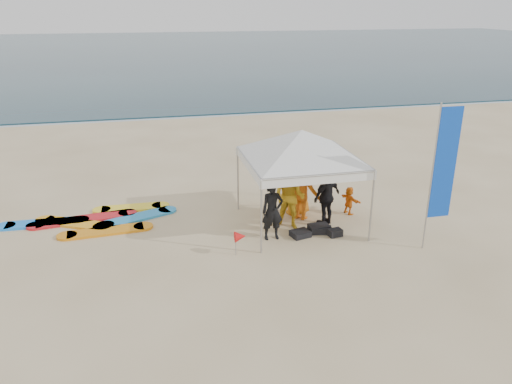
{
  "coord_description": "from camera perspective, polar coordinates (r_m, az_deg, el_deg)",
  "views": [
    {
      "loc": [
        -2.39,
        -9.54,
        5.95
      ],
      "look_at": [
        0.46,
        2.6,
        1.2
      ],
      "focal_mm": 35.0,
      "sensor_mm": 36.0,
      "label": 1
    }
  ],
  "objects": [
    {
      "name": "person_orange_a",
      "position": [
        14.45,
        5.3,
        0.39
      ],
      "size": [
        1.34,
        1.31,
        1.84
      ],
      "primitive_type": "imported",
      "rotation": [
        0.0,
        0.0,
        2.39
      ],
      "color": "#C75A11",
      "rests_on": "ground"
    },
    {
      "name": "person_black_a",
      "position": [
        13.17,
        1.88,
        -2.18
      ],
      "size": [
        0.6,
        0.4,
        1.6
      ],
      "primitive_type": "imported",
      "rotation": [
        0.0,
        0.0,
        0.03
      ],
      "color": "black",
      "rests_on": "ground"
    },
    {
      "name": "person_seated",
      "position": [
        15.12,
        10.59,
        -0.95
      ],
      "size": [
        0.51,
        0.83,
        0.85
      ],
      "primitive_type": "imported",
      "rotation": [
        0.0,
        0.0,
        1.92
      ],
      "color": "orange",
      "rests_on": "ground"
    },
    {
      "name": "person_yellow",
      "position": [
        13.76,
        3.84,
        -0.58
      ],
      "size": [
        1.15,
        1.1,
        1.86
      ],
      "primitive_type": "imported",
      "rotation": [
        0.0,
        0.0,
        -0.62
      ],
      "color": "gold",
      "rests_on": "ground"
    },
    {
      "name": "marker_pennant",
      "position": [
        12.46,
        -1.81,
        -5.12
      ],
      "size": [
        0.28,
        0.28,
        0.64
      ],
      "color": "#A5A5A8",
      "rests_on": "ground"
    },
    {
      "name": "ocean",
      "position": [
        69.83,
        -11.64,
        15.59
      ],
      "size": [
        160.0,
        84.0,
        0.08
      ],
      "primitive_type": "cube",
      "color": "#0C2633",
      "rests_on": "ground"
    },
    {
      "name": "surfboard_spread",
      "position": [
        15.21,
        -17.93,
        -3.11
      ],
      "size": [
        4.64,
        2.18,
        0.07
      ],
      "color": "orange",
      "rests_on": "ground"
    },
    {
      "name": "shoreline_foam",
      "position": [
        28.47,
        -8.21,
        8.59
      ],
      "size": [
        160.0,
        1.2,
        0.01
      ],
      "primitive_type": "cube",
      "color": "silver",
      "rests_on": "ground"
    },
    {
      "name": "canopy_tent",
      "position": [
        13.5,
        5.27,
        7.03
      ],
      "size": [
        4.18,
        4.18,
        3.15
      ],
      "color": "#A5A5A8",
      "rests_on": "ground"
    },
    {
      "name": "gear_pile",
      "position": [
        13.8,
        7.02,
        -4.43
      ],
      "size": [
        1.41,
        0.69,
        0.22
      ],
      "color": "black",
      "rests_on": "ground"
    },
    {
      "name": "person_orange_b",
      "position": [
        14.7,
        4.8,
        0.92
      ],
      "size": [
        1.09,
        0.91,
        1.92
      ],
      "primitive_type": "imported",
      "rotation": [
        0.0,
        0.0,
        3.52
      ],
      "color": "#C36911",
      "rests_on": "ground"
    },
    {
      "name": "ground",
      "position": [
        11.5,
        0.73,
        -10.32
      ],
      "size": [
        120.0,
        120.0,
        0.0
      ],
      "primitive_type": "plane",
      "color": "beige",
      "rests_on": "ground"
    },
    {
      "name": "person_black_b",
      "position": [
        14.17,
        8.09,
        -0.49
      ],
      "size": [
        1.07,
        0.83,
        1.69
      ],
      "primitive_type": "imported",
      "rotation": [
        0.0,
        0.0,
        3.63
      ],
      "color": "black",
      "rests_on": "ground"
    },
    {
      "name": "feather_flag",
      "position": [
        13.03,
        20.64,
        2.88
      ],
      "size": [
        0.63,
        0.04,
        3.78
      ],
      "color": "#A5A5A8",
      "rests_on": "ground"
    }
  ]
}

